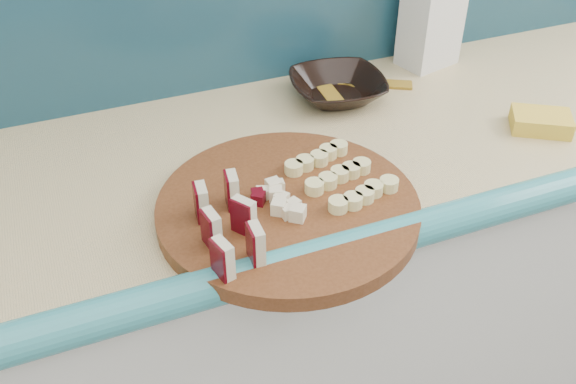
{
  "coord_description": "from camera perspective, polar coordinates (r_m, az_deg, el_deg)",
  "views": [
    {
      "loc": [
        -0.18,
        0.55,
        1.58
      ],
      "look_at": [
        0.13,
        1.31,
        0.96
      ],
      "focal_mm": 40.0,
      "sensor_mm": 36.0,
      "label": 1
    }
  ],
  "objects": [
    {
      "name": "brown_bowl",
      "position": [
        1.38,
        4.43,
        9.21
      ],
      "size": [
        0.22,
        0.22,
        0.05
      ],
      "primitive_type": "imported",
      "rotation": [
        0.0,
        0.0,
        -0.12
      ],
      "color": "black",
      "rests_on": "kitchen_counter"
    },
    {
      "name": "kitchen_counter",
      "position": [
        1.49,
        -3.7,
        -11.63
      ],
      "size": [
        2.2,
        0.63,
        0.91
      ],
      "color": "white",
      "rests_on": "ground"
    },
    {
      "name": "banana_peel",
      "position": [
        1.44,
        5.55,
        9.45
      ],
      "size": [
        0.22,
        0.18,
        0.01
      ],
      "rotation": [
        0.0,
        0.0,
        0.37
      ],
      "color": "#B99323",
      "rests_on": "kitchen_counter"
    },
    {
      "name": "apple_wedges",
      "position": [
        0.96,
        -5.4,
        -2.72
      ],
      "size": [
        0.09,
        0.19,
        0.06
      ],
      "color": "beige",
      "rests_on": "cutting_board"
    },
    {
      "name": "sponge",
      "position": [
        1.36,
        21.56,
        5.84
      ],
      "size": [
        0.14,
        0.13,
        0.03
      ],
      "primitive_type": "cube",
      "rotation": [
        0.0,
        0.0,
        -0.56
      ],
      "color": "yellow",
      "rests_on": "kitchen_counter"
    },
    {
      "name": "apple_chunks",
      "position": [
        1.02,
        -1.27,
        -0.96
      ],
      "size": [
        0.06,
        0.07,
        0.02
      ],
      "color": "#FFF1CB",
      "rests_on": "cutting_board"
    },
    {
      "name": "flour_bag",
      "position": [
        1.53,
        12.65,
        14.76
      ],
      "size": [
        0.14,
        0.12,
        0.21
      ],
      "primitive_type": "cube",
      "rotation": [
        0.0,
        0.0,
        0.25
      ],
      "color": "white",
      "rests_on": "kitchen_counter"
    },
    {
      "name": "cutting_board",
      "position": [
        1.05,
        -0.0,
        -1.46
      ],
      "size": [
        0.51,
        0.51,
        0.03
      ],
      "primitive_type": "cylinder",
      "rotation": [
        0.0,
        0.0,
        0.22
      ],
      "color": "#4D2710",
      "rests_on": "kitchen_counter"
    },
    {
      "name": "banana_slices",
      "position": [
        1.08,
        4.58,
        1.46
      ],
      "size": [
        0.16,
        0.18,
        0.02
      ],
      "color": "#F0E493",
      "rests_on": "cutting_board"
    }
  ]
}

